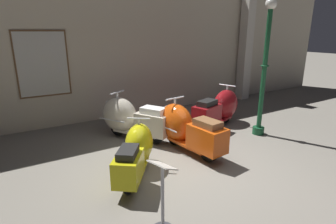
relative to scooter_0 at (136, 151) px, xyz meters
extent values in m
plane|color=slate|center=(1.03, -0.48, -0.43)|extent=(60.00, 60.00, 0.00)
cube|color=#BCB29E|center=(1.03, 3.48, 1.53)|extent=(18.00, 0.20, 3.93)
cube|color=brown|center=(-0.95, 3.36, 1.24)|extent=(1.24, 0.03, 1.63)
cube|color=#B2B2AD|center=(-0.95, 3.35, 1.24)|extent=(1.16, 0.01, 1.55)
cube|color=beige|center=(5.83, 3.13, 1.53)|extent=(0.36, 0.36, 3.93)
cylinder|color=black|center=(0.18, 0.24, -0.24)|extent=(0.29, 0.35, 0.39)
cylinder|color=silver|center=(0.18, 0.24, -0.24)|extent=(0.18, 0.19, 0.17)
cylinder|color=black|center=(-0.37, -0.49, -0.24)|extent=(0.29, 0.35, 0.39)
cylinder|color=silver|center=(-0.37, -0.49, -0.24)|extent=(0.18, 0.19, 0.17)
cube|color=gold|center=(-0.09, -0.13, -0.26)|extent=(0.83, 0.94, 0.05)
ellipsoid|color=gold|center=(0.15, 0.20, 0.03)|extent=(0.89, 0.95, 0.73)
cube|color=gold|center=(-0.35, -0.46, -0.03)|extent=(0.70, 0.76, 0.42)
cube|color=black|center=(-0.35, -0.46, 0.24)|extent=(0.49, 0.53, 0.12)
sphere|color=silver|center=(0.31, 0.42, 0.23)|extent=(0.14, 0.14, 0.14)
cylinder|color=silver|center=(0.17, 0.22, 0.37)|extent=(0.04, 0.04, 0.27)
cylinder|color=silver|center=(0.17, 0.22, 0.50)|extent=(0.36, 0.28, 0.03)
cube|color=silver|center=(-0.04, 0.35, -0.02)|extent=(0.40, 0.52, 0.02)
cylinder|color=black|center=(0.39, 1.91, -0.21)|extent=(0.30, 0.43, 0.44)
cylinder|color=silver|center=(0.39, 1.91, -0.21)|extent=(0.19, 0.23, 0.20)
cylinder|color=black|center=(0.92, 1.01, -0.21)|extent=(0.30, 0.43, 0.44)
cylinder|color=silver|center=(0.92, 1.01, -0.21)|extent=(0.19, 0.23, 0.20)
cube|color=beige|center=(0.66, 1.46, -0.24)|extent=(0.87, 1.11, 0.06)
ellipsoid|color=beige|center=(0.42, 1.87, 0.10)|extent=(0.97, 1.09, 0.84)
cube|color=beige|center=(0.90, 1.04, 0.03)|extent=(0.76, 0.87, 0.49)
cube|color=silver|center=(0.90, 1.04, 0.34)|extent=(0.54, 0.62, 0.13)
sphere|color=silver|center=(0.26, 2.14, 0.33)|extent=(0.17, 0.17, 0.17)
cylinder|color=silver|center=(0.40, 1.90, 0.49)|extent=(0.05, 0.05, 0.31)
cylinder|color=silver|center=(0.40, 1.90, 0.64)|extent=(0.44, 0.28, 0.04)
cube|color=silver|center=(0.17, 1.72, 0.05)|extent=(0.39, 0.65, 0.03)
cylinder|color=black|center=(1.26, 0.74, -0.21)|extent=(0.14, 0.45, 0.44)
cylinder|color=silver|center=(1.26, 0.74, -0.21)|extent=(0.13, 0.21, 0.20)
cylinder|color=black|center=(1.39, -0.30, -0.21)|extent=(0.14, 0.45, 0.44)
cylinder|color=silver|center=(1.39, -0.30, -0.21)|extent=(0.13, 0.21, 0.20)
cube|color=#C6470F|center=(1.32, 0.22, -0.24)|extent=(0.52, 1.09, 0.06)
ellipsoid|color=#C6470F|center=(1.27, 0.69, 0.10)|extent=(0.68, 0.99, 0.84)
cube|color=#C6470F|center=(1.38, -0.26, 0.03)|extent=(0.53, 0.80, 0.49)
cube|color=brown|center=(1.38, -0.26, 0.34)|extent=(0.37, 0.56, 0.13)
sphere|color=silver|center=(1.23, 0.99, 0.33)|extent=(0.17, 0.17, 0.17)
cylinder|color=silver|center=(1.26, 0.72, 0.48)|extent=(0.05, 0.05, 0.31)
cylinder|color=silver|center=(1.26, 0.72, 0.64)|extent=(0.49, 0.09, 0.04)
cube|color=silver|center=(0.99, 0.65, 0.04)|extent=(0.10, 0.74, 0.03)
cylinder|color=black|center=(3.32, 1.30, -0.22)|extent=(0.44, 0.21, 0.43)
cylinder|color=silver|center=(3.32, 1.30, -0.22)|extent=(0.22, 0.16, 0.19)
cylinder|color=black|center=(2.35, 0.98, -0.22)|extent=(0.44, 0.21, 0.43)
cylinder|color=silver|center=(2.35, 0.98, -0.22)|extent=(0.22, 0.16, 0.19)
cube|color=maroon|center=(2.84, 1.14, -0.24)|extent=(1.10, 0.69, 0.05)
ellipsoid|color=maroon|center=(3.27, 1.28, 0.09)|extent=(1.04, 0.81, 0.82)
cube|color=maroon|center=(2.39, 1.00, 0.02)|extent=(0.83, 0.64, 0.48)
cube|color=black|center=(2.39, 1.00, 0.32)|extent=(0.59, 0.45, 0.13)
sphere|color=silver|center=(3.56, 1.38, 0.32)|extent=(0.16, 0.16, 0.16)
cylinder|color=silver|center=(3.30, 1.29, 0.47)|extent=(0.05, 0.05, 0.30)
cylinder|color=silver|center=(3.30, 1.29, 0.62)|extent=(0.18, 0.46, 0.03)
cube|color=silver|center=(3.19, 1.54, 0.04)|extent=(0.70, 0.24, 0.03)
cylinder|color=#144728|center=(3.40, 0.21, -0.34)|extent=(0.28, 0.28, 0.18)
cylinder|color=#144728|center=(3.40, 0.21, 1.11)|extent=(0.11, 0.11, 2.74)
torus|color=#144728|center=(3.40, 0.21, 1.25)|extent=(0.19, 0.19, 0.04)
sphere|color=white|center=(3.40, 0.21, 2.59)|extent=(0.25, 0.25, 0.25)
cylinder|color=#A5A5AD|center=(-0.34, -1.51, 0.03)|extent=(0.04, 0.04, 0.88)
cube|color=silver|center=(-0.34, -1.51, 0.49)|extent=(0.31, 0.37, 0.12)
camera|label=1|loc=(-1.77, -4.01, 2.01)|focal=28.84mm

